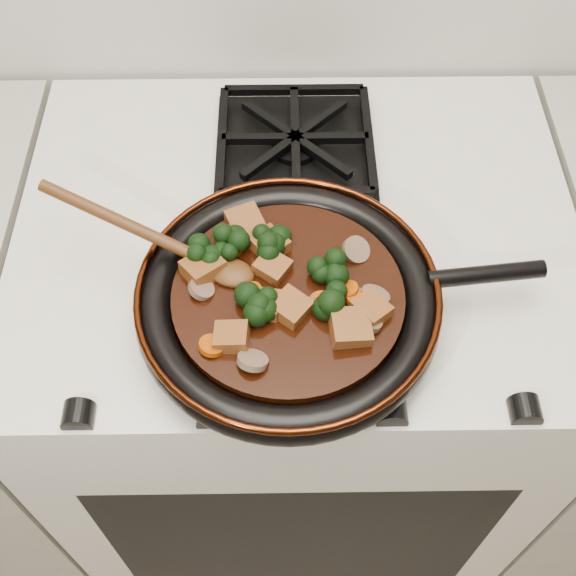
{
  "coord_description": "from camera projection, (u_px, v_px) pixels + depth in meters",
  "views": [
    {
      "loc": [
        -0.02,
        1.07,
        1.65
      ],
      "look_at": [
        -0.01,
        1.54,
        0.97
      ],
      "focal_mm": 45.0,
      "sensor_mm": 36.0,
      "label": 1
    }
  ],
  "objects": [
    {
      "name": "broccoli_floret_0",
      "position": [
        232.0,
        247.0,
        0.86
      ],
      "size": [
        0.09,
        0.09,
        0.07
      ],
      "primitive_type": null,
      "rotation": [
        0.17,
        -0.09,
        0.82
      ],
      "color": "black",
      "rests_on": "braising_sauce"
    },
    {
      "name": "carrot_coin_2",
      "position": [
        321.0,
        302.0,
        0.82
      ],
      "size": [
        0.03,
        0.03,
        0.01
      ],
      "primitive_type": "cylinder",
      "rotation": [
        0.03,
        -0.2,
        0.0
      ],
      "color": "#A33E04",
      "rests_on": "braising_sauce"
    },
    {
      "name": "broccoli_floret_2",
      "position": [
        328.0,
        270.0,
        0.84
      ],
      "size": [
        0.08,
        0.08,
        0.06
      ],
      "primitive_type": null,
      "rotation": [
        0.04,
        -0.06,
        2.17
      ],
      "color": "black",
      "rests_on": "braising_sauce"
    },
    {
      "name": "tofu_cube_4",
      "position": [
        371.0,
        310.0,
        0.81
      ],
      "size": [
        0.05,
        0.05,
        0.02
      ],
      "primitive_type": "cube",
      "rotation": [
        0.07,
        0.02,
        2.27
      ],
      "color": "brown",
      "rests_on": "braising_sauce"
    },
    {
      "name": "tofu_cube_0",
      "position": [
        246.0,
        224.0,
        0.88
      ],
      "size": [
        0.05,
        0.06,
        0.03
      ],
      "primitive_type": "cube",
      "rotation": [
        0.07,
        -0.02,
        0.4
      ],
      "color": "brown",
      "rests_on": "braising_sauce"
    },
    {
      "name": "wooden_spoon",
      "position": [
        177.0,
        247.0,
        0.84
      ],
      "size": [
        0.15,
        0.08,
        0.25
      ],
      "rotation": [
        0.0,
        0.0,
        2.77
      ],
      "color": "#4D2A10",
      "rests_on": "braising_sauce"
    },
    {
      "name": "braising_sauce",
      "position": [
        288.0,
        298.0,
        0.84
      ],
      "size": [
        0.27,
        0.27,
        0.02
      ],
      "primitive_type": "cylinder",
      "color": "black",
      "rests_on": "skillet"
    },
    {
      "name": "stove",
      "position": [
        295.0,
        379.0,
        1.34
      ],
      "size": [
        0.76,
        0.6,
        0.9
      ],
      "primitive_type": "cube",
      "color": "silver",
      "rests_on": "ground"
    },
    {
      "name": "broccoli_floret_5",
      "position": [
        257.0,
        307.0,
        0.81
      ],
      "size": [
        0.07,
        0.08,
        0.06
      ],
      "primitive_type": null,
      "rotation": [
        0.07,
        -0.18,
        1.39
      ],
      "color": "black",
      "rests_on": "braising_sauce"
    },
    {
      "name": "mushroom_slice_1",
      "position": [
        253.0,
        361.0,
        0.78
      ],
      "size": [
        0.05,
        0.05,
        0.02
      ],
      "primitive_type": "cylinder",
      "rotation": [
        0.5,
        0.0,
        2.69
      ],
      "color": "brown",
      "rests_on": "braising_sauce"
    },
    {
      "name": "mushroom_slice_2",
      "position": [
        369.0,
        322.0,
        0.8
      ],
      "size": [
        0.04,
        0.04,
        0.02
      ],
      "primitive_type": "cylinder",
      "rotation": [
        0.4,
        0.0,
        2.28
      ],
      "color": "brown",
      "rests_on": "braising_sauce"
    },
    {
      "name": "broccoli_floret_4",
      "position": [
        270.0,
        246.0,
        0.86
      ],
      "size": [
        0.08,
        0.09,
        0.07
      ],
      "primitive_type": null,
      "rotation": [
        -0.19,
        -0.16,
        2.59
      ],
      "color": "black",
      "rests_on": "braising_sauce"
    },
    {
      "name": "tofu_cube_1",
      "position": [
        264.0,
        305.0,
        0.82
      ],
      "size": [
        0.04,
        0.04,
        0.02
      ],
      "primitive_type": "cube",
      "rotation": [
        -0.03,
        0.06,
        1.38
      ],
      "color": "brown",
      "rests_on": "braising_sauce"
    },
    {
      "name": "mushroom_slice_0",
      "position": [
        375.0,
        296.0,
        0.82
      ],
      "size": [
        0.05,
        0.05,
        0.02
      ],
      "primitive_type": "cylinder",
      "rotation": [
        0.48,
        0.0,
        2.43
      ],
      "color": "brown",
      "rests_on": "braising_sauce"
    },
    {
      "name": "tofu_cube_7",
      "position": [
        350.0,
        328.0,
        0.8
      ],
      "size": [
        0.05,
        0.05,
        0.03
      ],
      "primitive_type": "cube",
      "rotation": [
        0.1,
        -0.06,
        1.66
      ],
      "color": "brown",
      "rests_on": "braising_sauce"
    },
    {
      "name": "burner_grate_front",
      "position": [
        300.0,
        305.0,
        0.88
      ],
      "size": [
        0.23,
        0.23,
        0.03
      ],
      "primitive_type": null,
      "color": "black",
      "rests_on": "stove"
    },
    {
      "name": "tofu_cube_5",
      "position": [
        232.0,
        337.0,
        0.79
      ],
      "size": [
        0.04,
        0.04,
        0.03
      ],
      "primitive_type": "cube",
      "rotation": [
        0.07,
        0.12,
        3.09
      ],
      "color": "brown",
      "rests_on": "braising_sauce"
    },
    {
      "name": "broccoli_floret_1",
      "position": [
        326.0,
        304.0,
        0.81
      ],
      "size": [
        0.09,
        0.09,
        0.07
      ],
      "primitive_type": null,
      "rotation": [
        -0.24,
        -0.12,
        2.13
      ],
      "color": "black",
      "rests_on": "braising_sauce"
    },
    {
      "name": "tofu_cube_3",
      "position": [
        203.0,
        269.0,
        0.84
      ],
      "size": [
        0.06,
        0.06,
        0.03
      ],
      "primitive_type": "cube",
      "rotation": [
        -0.1,
        0.06,
        0.68
      ],
      "color": "brown",
      "rests_on": "braising_sauce"
    },
    {
      "name": "carrot_coin_5",
      "position": [
        232.0,
        247.0,
        0.87
      ],
      "size": [
        0.03,
        0.03,
        0.02
      ],
      "primitive_type": "cylinder",
      "rotation": [
        -0.17,
        0.2,
        0.0
      ],
      "color": "#A33E04",
      "rests_on": "braising_sauce"
    },
    {
      "name": "tofu_cube_8",
      "position": [
        290.0,
        308.0,
        0.81
      ],
      "size": [
        0.06,
        0.05,
        0.03
      ],
      "primitive_type": "cube",
      "rotation": [
        0.08,
        0.04,
        0.9
      ],
      "color": "brown",
      "rests_on": "braising_sauce"
    },
    {
      "name": "carrot_coin_3",
      "position": [
        357.0,
        298.0,
        0.82
      ],
      "size": [
        0.03,
        0.03,
        0.01
      ],
      "primitive_type": "cylinder",
      "rotation": [
        -0.11,
        0.18,
        0.0
      ],
      "color": "#A33E04",
      "rests_on": "braising_sauce"
    },
    {
      "name": "carrot_coin_4",
      "position": [
        212.0,
        346.0,
        0.79
      ],
      "size": [
        0.03,
        0.03,
        0.02
      ],
      "primitive_type": "cylinder",
      "rotation": [
        -0.18,
        0.19,
        0.0
      ],
      "color": "#A33E04",
      "rests_on": "braising_sauce"
    },
    {
      "name": "mushroom_slice_3",
      "position": [
        201.0,
        288.0,
        0.83
      ],
      "size": [
        0.03,
        0.03,
        0.02
      ],
      "primitive_type": "cylinder",
      "rotation": [
        0.53,
        0.0,
        1.66
      ],
      "color": "brown",
      "rests_on": "braising_sauce"
    },
    {
      "name": "tofu_cube_2",
      "position": [
        269.0,
        245.0,
        0.87
      ],
      "size": [
        0.05,
        0.06,
        0.02
      ],
      "primitive_type": "cube",
      "rotation": [
        -0.03,
        0.04,
        0.7
      ],
      "color": "brown",
      "rests_on": "braising_sauce"
    },
    {
      "name": "tofu_cube_6",
      "position": [
        234.0,
        241.0,
        0.87
      ],
      "size": [
        0.05,
        0.05,
        0.02
      ],
      "primitive_type": "cube",
      "rotation": [
        -0.05,
        0.05,
        0.84
      ],
      "color": "brown",
      "rests_on": "braising_sauce"
    },
    {
      "name": "carrot_coin_0",
      "position": [
        347.0,
        290.0,
        0.83
      ],
      "size": [
        0.03,
        0.03,
        0.02
      ],
      "primitive_type": "cylinder",
      "rotation": [
        -0.22,
        -0.27,
        0.0
      ],
      "color": "#A33E04",
      "rests_on": "braising_sauce"
    },
    {
      "name": "burner_grate_back",
      "position": [
        295.0,
        143.0,
        1.04
      ],
      "size": [
        0.23,
        0.23,
        0.03
      ],
      "primitive_type": null,
      "color": "black",
      "rests_on": "stove"
    },
    {
      "name": "mushroom_slice_4",
      "position": [
        356.0,
        250.0,
        0.86
      ],
      "size": [
        0.05,
        0.05,
        0.02
      ],
      "primitive_type": "cylinder",
      "rotation": [
        0.5,
        0.0,
        0.83
      ],
      "color": "brown",
      "rests_on": "braising_sauce"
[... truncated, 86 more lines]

